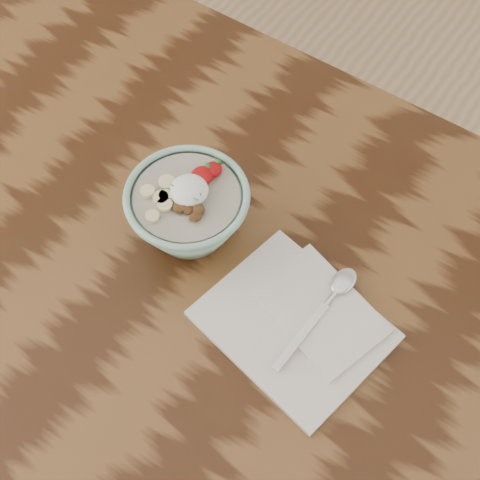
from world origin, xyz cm
name	(u,v)px	position (x,y,z in cm)	size (l,w,h in cm)	color
table	(182,263)	(0.00, 0.00, 65.70)	(160.00, 90.00, 75.00)	#351C0D
breakfast_bowl	(188,210)	(1.52, 1.60, 81.23)	(18.29, 18.29, 12.45)	#8EC0AB
napkin	(299,322)	(23.52, -2.07, 75.64)	(28.00, 24.45, 1.52)	silver
spoon	(333,294)	(25.55, 3.83, 76.94)	(3.55, 19.55, 1.02)	silver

